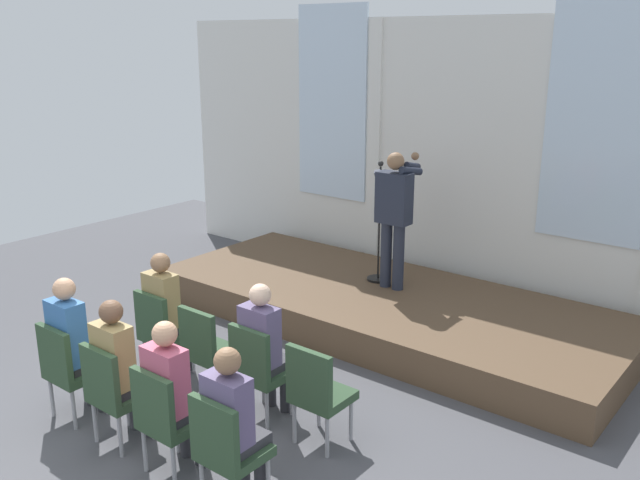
# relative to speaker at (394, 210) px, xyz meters

# --- Properties ---
(ground_plane) EXTENTS (13.97, 13.97, 0.00)m
(ground_plane) POSITION_rel_speaker_xyz_m (0.03, -4.12, -1.39)
(ground_plane) COLOR #4C4C51
(rear_partition) EXTENTS (9.51, 0.14, 3.87)m
(rear_partition) POSITION_rel_speaker_xyz_m (0.05, 1.25, 0.49)
(rear_partition) COLOR silver
(rear_partition) RESTS_ON ground
(stage_platform) EXTENTS (5.83, 2.34, 0.40)m
(stage_platform) POSITION_rel_speaker_xyz_m (0.03, -0.21, -1.19)
(stage_platform) COLOR brown
(stage_platform) RESTS_ON ground
(speaker) EXTENTS (0.50, 0.69, 1.70)m
(speaker) POSITION_rel_speaker_xyz_m (0.00, 0.00, 0.00)
(speaker) COLOR #232838
(speaker) RESTS_ON stage_platform
(mic_stand) EXTENTS (0.28, 0.28, 1.55)m
(mic_stand) POSITION_rel_speaker_xyz_m (-0.28, 0.11, -0.65)
(mic_stand) COLOR black
(mic_stand) RESTS_ON stage_platform
(chair_r0_c0) EXTENTS (0.46, 0.44, 0.94)m
(chair_r0_c0) POSITION_rel_speaker_xyz_m (-1.00, -2.83, -0.85)
(chair_r0_c0) COLOR #99999E
(chair_r0_c0) RESTS_ON ground
(audience_r0_c0) EXTENTS (0.36, 0.39, 1.34)m
(audience_r0_c0) POSITION_rel_speaker_xyz_m (-1.00, -2.74, -0.65)
(audience_r0_c0) COLOR #2D2D33
(audience_r0_c0) RESTS_ON ground
(chair_r0_c1) EXTENTS (0.46, 0.44, 0.94)m
(chair_r0_c1) POSITION_rel_speaker_xyz_m (-0.31, -2.83, -0.85)
(chair_r0_c1) COLOR #99999E
(chair_r0_c1) RESTS_ON ground
(chair_r0_c2) EXTENTS (0.46, 0.44, 0.94)m
(chair_r0_c2) POSITION_rel_speaker_xyz_m (0.37, -2.83, -0.85)
(chair_r0_c2) COLOR #99999E
(chair_r0_c2) RESTS_ON ground
(audience_r0_c2) EXTENTS (0.36, 0.39, 1.32)m
(audience_r0_c2) POSITION_rel_speaker_xyz_m (0.37, -2.74, -0.66)
(audience_r0_c2) COLOR #2D2D33
(audience_r0_c2) RESTS_ON ground
(chair_r0_c3) EXTENTS (0.46, 0.44, 0.94)m
(chair_r0_c3) POSITION_rel_speaker_xyz_m (1.06, -2.83, -0.85)
(chair_r0_c3) COLOR #99999E
(chair_r0_c3) RESTS_ON ground
(chair_r1_c0) EXTENTS (0.46, 0.44, 0.94)m
(chair_r1_c0) POSITION_rel_speaker_xyz_m (-1.00, -3.89, -0.85)
(chair_r1_c0) COLOR #99999E
(chair_r1_c0) RESTS_ON ground
(audience_r1_c0) EXTENTS (0.36, 0.39, 1.37)m
(audience_r1_c0) POSITION_rel_speaker_xyz_m (-1.00, -3.81, -0.63)
(audience_r1_c0) COLOR #2D2D33
(audience_r1_c0) RESTS_ON ground
(chair_r1_c1) EXTENTS (0.46, 0.44, 0.94)m
(chair_r1_c1) POSITION_rel_speaker_xyz_m (-0.31, -3.89, -0.85)
(chair_r1_c1) COLOR #99999E
(chair_r1_c1) RESTS_ON ground
(audience_r1_c1) EXTENTS (0.36, 0.39, 1.33)m
(audience_r1_c1) POSITION_rel_speaker_xyz_m (-0.31, -3.81, -0.65)
(audience_r1_c1) COLOR #2D2D33
(audience_r1_c1) RESTS_ON ground
(chair_r1_c2) EXTENTS (0.46, 0.44, 0.94)m
(chair_r1_c2) POSITION_rel_speaker_xyz_m (0.37, -3.89, -0.85)
(chair_r1_c2) COLOR #99999E
(chair_r1_c2) RESTS_ON ground
(audience_r1_c2) EXTENTS (0.36, 0.39, 1.32)m
(audience_r1_c2) POSITION_rel_speaker_xyz_m (0.37, -3.81, -0.66)
(audience_r1_c2) COLOR #2D2D33
(audience_r1_c2) RESTS_ON ground
(chair_r1_c3) EXTENTS (0.46, 0.44, 0.94)m
(chair_r1_c3) POSITION_rel_speaker_xyz_m (1.06, -3.89, -0.85)
(chair_r1_c3) COLOR #99999E
(chair_r1_c3) RESTS_ON ground
(audience_r1_c3) EXTENTS (0.36, 0.39, 1.30)m
(audience_r1_c3) POSITION_rel_speaker_xyz_m (1.06, -3.81, -0.66)
(audience_r1_c3) COLOR #2D2D33
(audience_r1_c3) RESTS_ON ground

